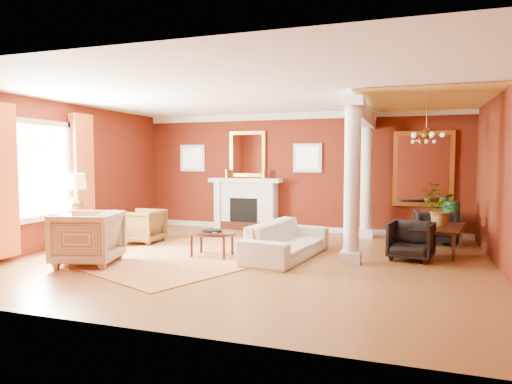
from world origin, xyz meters
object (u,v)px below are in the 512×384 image
(sofa, at_px, (287,234))
(armchair_leopard, at_px, (142,224))
(coffee_table, at_px, (212,234))
(dining_table, at_px, (440,232))
(armchair_stripe, at_px, (87,235))
(side_table, at_px, (75,199))

(sofa, distance_m, armchair_leopard, 3.29)
(armchair_leopard, bearing_deg, coffee_table, 67.07)
(sofa, bearing_deg, dining_table, -55.02)
(armchair_stripe, xyz_separation_m, dining_table, (5.62, 2.92, -0.09))
(dining_table, bearing_deg, sofa, 127.13)
(armchair_leopard, xyz_separation_m, coffee_table, (1.96, -0.79, 0.02))
(sofa, height_order, coffee_table, sofa)
(sofa, relative_size, dining_table, 1.50)
(coffee_table, bearing_deg, armchair_stripe, -143.92)
(side_table, height_order, dining_table, side_table)
(sofa, xyz_separation_m, coffee_table, (-1.30, -0.36, -0.02))
(coffee_table, bearing_deg, side_table, -174.41)
(armchair_stripe, relative_size, side_table, 0.66)
(coffee_table, height_order, side_table, side_table)
(sofa, relative_size, armchair_leopard, 2.78)
(armchair_leopard, distance_m, side_table, 1.46)
(sofa, xyz_separation_m, dining_table, (2.62, 1.32, -0.02))
(armchair_stripe, height_order, coffee_table, armchair_stripe)
(coffee_table, distance_m, side_table, 2.84)
(armchair_leopard, relative_size, armchair_stripe, 0.80)
(coffee_table, distance_m, dining_table, 4.26)
(armchair_leopard, relative_size, dining_table, 0.54)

